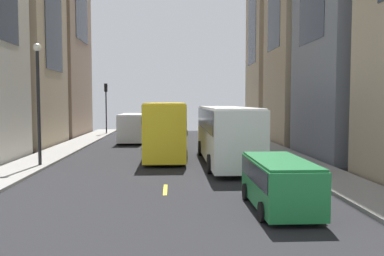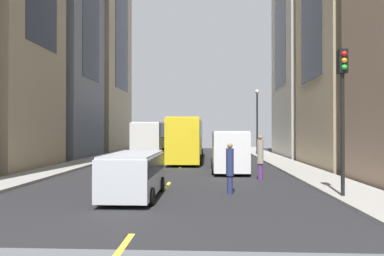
# 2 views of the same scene
# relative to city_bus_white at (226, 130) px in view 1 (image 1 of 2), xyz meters

# --- Properties ---
(ground_plane) EXTENTS (42.19, 42.19, 0.00)m
(ground_plane) POSITION_rel_city_bus_white_xyz_m (3.49, -5.57, -2.01)
(ground_plane) COLOR black
(sidewalk_west) EXTENTS (2.50, 44.00, 0.15)m
(sidewalk_west) POSITION_rel_city_bus_white_xyz_m (-4.36, -5.57, -1.93)
(sidewalk_west) COLOR gray
(sidewalk_west) RESTS_ON ground
(sidewalk_east) EXTENTS (2.50, 44.00, 0.15)m
(sidewalk_east) POSITION_rel_city_bus_white_xyz_m (11.33, -5.57, -1.93)
(sidewalk_east) COLOR gray
(sidewalk_east) RESTS_ON ground
(lane_stripe_0) EXTENTS (0.16, 2.00, 0.01)m
(lane_stripe_0) POSITION_rel_city_bus_white_xyz_m (3.49, -26.57, -2.00)
(lane_stripe_0) COLOR yellow
(lane_stripe_0) RESTS_ON ground
(lane_stripe_1) EXTENTS (0.16, 2.00, 0.01)m
(lane_stripe_1) POSITION_rel_city_bus_white_xyz_m (3.49, -18.17, -2.00)
(lane_stripe_1) COLOR yellow
(lane_stripe_1) RESTS_ON ground
(lane_stripe_2) EXTENTS (0.16, 2.00, 0.01)m
(lane_stripe_2) POSITION_rel_city_bus_white_xyz_m (3.49, -9.77, -2.00)
(lane_stripe_2) COLOR yellow
(lane_stripe_2) RESTS_ON ground
(lane_stripe_3) EXTENTS (0.16, 2.00, 0.01)m
(lane_stripe_3) POSITION_rel_city_bus_white_xyz_m (3.49, -1.37, -2.00)
(lane_stripe_3) COLOR yellow
(lane_stripe_3) RESTS_ON ground
(lane_stripe_4) EXTENTS (0.16, 2.00, 0.01)m
(lane_stripe_4) POSITION_rel_city_bus_white_xyz_m (3.49, 7.03, -2.00)
(lane_stripe_4) COLOR yellow
(lane_stripe_4) RESTS_ON ground
(city_bus_white) EXTENTS (2.80, 11.11, 3.35)m
(city_bus_white) POSITION_rel_city_bus_white_xyz_m (0.00, 0.00, 0.00)
(city_bus_white) COLOR silver
(city_bus_white) RESTS_ON ground
(streetcar_yellow) EXTENTS (2.70, 12.54, 3.59)m
(streetcar_yellow) POSITION_rel_city_bus_white_xyz_m (3.62, -4.46, 0.12)
(streetcar_yellow) COLOR yellow
(streetcar_yellow) RESTS_ON ground
(delivery_van_white) EXTENTS (2.25, 5.70, 2.58)m
(delivery_van_white) POSITION_rel_city_bus_white_xyz_m (6.78, -12.46, -0.49)
(delivery_van_white) COLOR white
(delivery_van_white) RESTS_ON ground
(car_silver_0) EXTENTS (2.00, 4.24, 1.72)m
(car_silver_0) POSITION_rel_city_bus_white_xyz_m (2.52, -21.02, -0.99)
(car_silver_0) COLOR #B7BABF
(car_silver_0) RESTS_ON ground
(car_green_1) EXTENTS (1.97, 4.42, 1.72)m
(car_green_1) POSITION_rel_city_bus_white_xyz_m (-0.44, 10.26, -0.99)
(car_green_1) COLOR #1E7238
(car_green_1) RESTS_ON ground
(pedestrian_walking_far) EXTENTS (0.33, 0.33, 2.35)m
(pedestrian_walking_far) POSITION_rel_city_bus_white_xyz_m (8.18, -16.18, -0.75)
(pedestrian_walking_far) COLOR #593372
(pedestrian_walking_far) RESTS_ON ground
(pedestrian_crossing_near) EXTENTS (0.32, 0.32, 2.09)m
(pedestrian_crossing_near) POSITION_rel_city_bus_white_xyz_m (6.31, -20.11, -0.89)
(pedestrian_crossing_near) COLOR navy
(pedestrian_crossing_near) RESTS_ON ground
(traffic_light_near_corner) EXTENTS (0.32, 0.44, 5.51)m
(traffic_light_near_corner) POSITION_rel_city_bus_white_xyz_m (10.48, -21.10, 2.00)
(traffic_light_near_corner) COLOR black
(traffic_light_near_corner) RESTS_ON ground
(streetlamp_near) EXTENTS (0.44, 0.44, 6.72)m
(streetlamp_near) POSITION_rel_city_bus_white_xyz_m (10.58, 0.99, 2.28)
(streetlamp_near) COLOR black
(streetlamp_near) RESTS_ON ground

